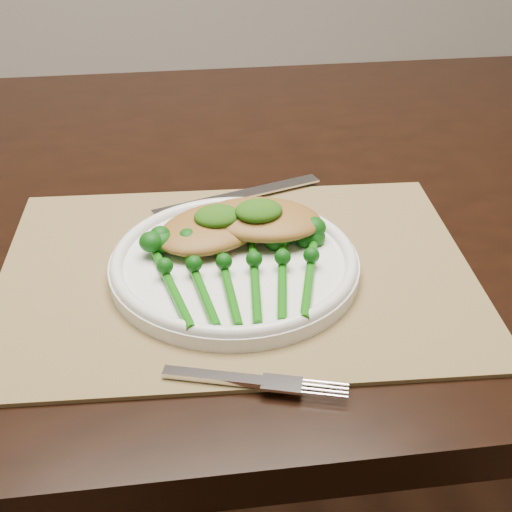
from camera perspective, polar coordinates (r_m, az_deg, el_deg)
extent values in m
plane|color=brown|center=(1.46, -4.69, -19.60)|extent=(4.00, 4.00, 0.00)
cube|color=black|center=(0.90, -2.38, 4.58)|extent=(1.66, 1.02, 0.04)
cube|color=olive|center=(0.72, -1.57, -1.21)|extent=(0.52, 0.41, 0.00)
cylinder|color=white|center=(0.72, -1.74, -0.80)|extent=(0.25, 0.25, 0.01)
torus|color=white|center=(0.71, -1.75, -0.22)|extent=(0.25, 0.25, 0.01)
cube|color=silver|center=(0.83, -5.46, 3.88)|extent=(0.09, 0.03, 0.01)
cube|color=silver|center=(0.87, 1.05, 5.43)|extent=(0.13, 0.05, 0.00)
cube|color=silver|center=(0.59, -3.41, -9.62)|extent=(0.08, 0.04, 0.00)
ellipsoid|color=olive|center=(0.74, -3.45, 2.28)|extent=(0.15, 0.14, 0.03)
ellipsoid|color=olive|center=(0.74, 0.45, 2.97)|extent=(0.15, 0.12, 0.03)
ellipsoid|color=#184109|center=(0.73, -3.12, 3.19)|extent=(0.05, 0.04, 0.02)
ellipsoid|color=#184109|center=(0.73, 0.22, 3.64)|extent=(0.05, 0.04, 0.02)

